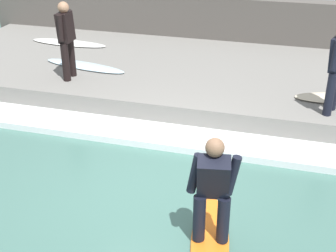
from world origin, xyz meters
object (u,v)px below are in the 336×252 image
(surfboard_waiting_far, at_px, (85,66))
(surfboard_spare, at_px, (69,43))
(surfer_waiting_far, at_px, (66,36))
(surfboard_riding, at_px, (210,241))
(surfer_riding, at_px, (213,187))

(surfboard_waiting_far, distance_m, surfboard_spare, 1.89)
(surfer_waiting_far, distance_m, surfboard_waiting_far, 1.13)
(surfboard_riding, height_order, surfer_waiting_far, surfer_waiting_far)
(surfer_riding, relative_size, surfboard_waiting_far, 0.70)
(surfer_riding, xyz_separation_m, surfer_waiting_far, (3.78, 3.79, 0.50))
(surfer_riding, height_order, surfboard_waiting_far, surfer_riding)
(surfer_waiting_far, xyz_separation_m, surfboard_spare, (2.21, 1.13, -0.88))
(surfer_riding, xyz_separation_m, surfboard_waiting_far, (4.49, 3.78, -0.37))
(surfer_riding, xyz_separation_m, surfboard_spare, (5.99, 4.92, -0.37))
(surfer_riding, height_order, surfer_waiting_far, surfer_waiting_far)
(surfboard_riding, distance_m, surfer_riding, 0.85)
(surfer_waiting_far, height_order, surfboard_waiting_far, surfer_waiting_far)
(surfboard_riding, xyz_separation_m, surfboard_spare, (5.99, 4.92, 0.48))
(surfer_riding, distance_m, surfboard_waiting_far, 5.88)
(surfboard_riding, distance_m, surfboard_waiting_far, 5.88)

